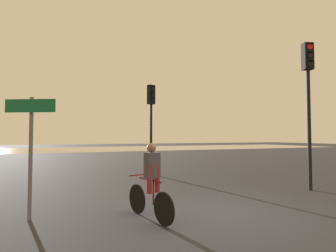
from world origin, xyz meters
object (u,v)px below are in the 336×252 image
traffic_light_center (151,112)px  traffic_light_near_right (308,88)px  direction_sign_post (30,139)px  cyclist (151,181)px

traffic_light_center → traffic_light_near_right: bearing=105.8°
direction_sign_post → cyclist: 2.70m
traffic_light_near_right → cyclist: size_ratio=2.94×
traffic_light_center → direction_sign_post: traffic_light_center is taller
traffic_light_center → traffic_light_near_right: 6.56m
traffic_light_near_right → direction_sign_post: bearing=17.1°
traffic_light_near_right → direction_sign_post: size_ratio=1.88×
direction_sign_post → cyclist: (2.38, -0.93, -0.88)m
traffic_light_center → traffic_light_near_right: size_ratio=0.86×
traffic_light_near_right → direction_sign_post: 8.39m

